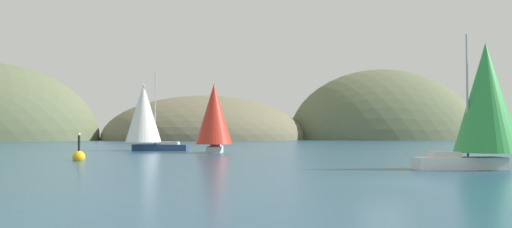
# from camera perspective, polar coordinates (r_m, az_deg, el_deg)

# --- Properties ---
(ground_plane) EXTENTS (360.00, 360.00, 0.00)m
(ground_plane) POSITION_cam_1_polar(r_m,az_deg,el_deg) (28.45, 12.95, -6.86)
(ground_plane) COLOR navy
(headland_right) EXTENTS (59.21, 44.00, 43.09)m
(headland_right) POSITION_cam_1_polar(r_m,az_deg,el_deg) (176.09, 12.89, -2.54)
(headland_right) COLOR #5B6647
(headland_right) RESTS_ON ground_plane
(headland_center) EXTENTS (58.98, 44.00, 25.57)m
(headland_center) POSITION_cam_1_polar(r_m,az_deg,el_deg) (161.75, -5.23, -2.65)
(headland_center) COLOR #6B664C
(headland_center) RESTS_ON ground_plane
(sailboat_green_sail) EXTENTS (7.33, 4.68, 9.02)m
(sailboat_green_sail) POSITION_cam_1_polar(r_m,az_deg,el_deg) (40.21, 22.35, 1.21)
(sailboat_green_sail) COLOR white
(sailboat_green_sail) RESTS_ON ground_plane
(sailboat_scarlet_sail) EXTENTS (4.99, 7.34, 8.26)m
(sailboat_scarlet_sail) POSITION_cam_1_polar(r_m,az_deg,el_deg) (65.00, -4.33, -0.21)
(sailboat_scarlet_sail) COLOR white
(sailboat_scarlet_sail) RESTS_ON ground_plane
(sailboat_white_mainsail) EXTENTS (8.65, 5.63, 10.28)m
(sailboat_white_mainsail) POSITION_cam_1_polar(r_m,az_deg,el_deg) (73.59, -11.33, -0.09)
(sailboat_white_mainsail) COLOR navy
(sailboat_white_mainsail) RESTS_ON ground_plane
(channel_buoy) EXTENTS (1.10, 1.10, 2.64)m
(channel_buoy) POSITION_cam_1_polar(r_m,az_deg,el_deg) (50.51, -17.68, -4.15)
(channel_buoy) COLOR gold
(channel_buoy) RESTS_ON ground_plane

